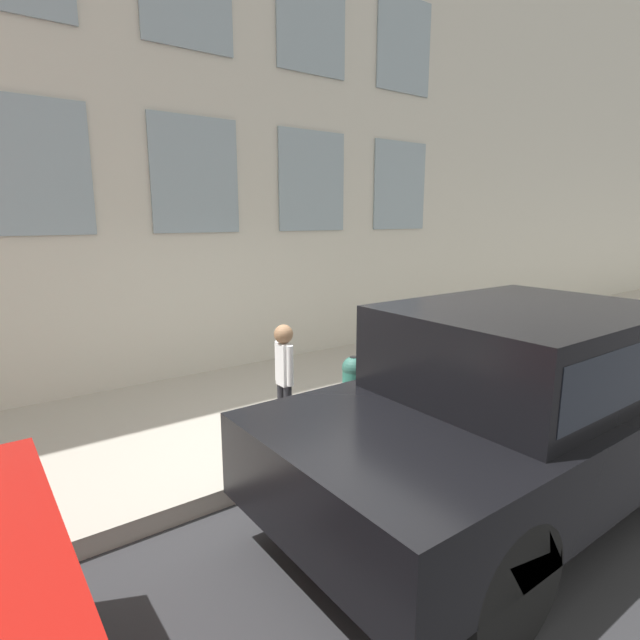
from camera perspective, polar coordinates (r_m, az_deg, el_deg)
The scene contains 6 objects.
ground_plane at distance 5.15m, azimuth 1.83°, elevation -16.48°, with size 80.00×80.00×0.00m, color #2D2D30.
sidewalk at distance 6.32m, azimuth -7.21°, elevation -10.18°, with size 3.18×60.00×0.17m.
building_facade at distance 7.63m, azimuth -14.99°, elevation 23.74°, with size 0.33×40.00×8.15m.
fire_hydrant at distance 5.55m, azimuth 3.80°, elevation -7.94°, with size 0.32×0.44×0.77m.
person at distance 5.09m, azimuth -4.12°, elevation -5.83°, with size 0.29×0.19×1.21m.
parked_car_black_near at distance 4.55m, azimuth 21.93°, elevation -8.00°, with size 1.92×4.55×1.72m.
Camera 1 is at (-3.57, 2.81, 2.42)m, focal length 28.00 mm.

